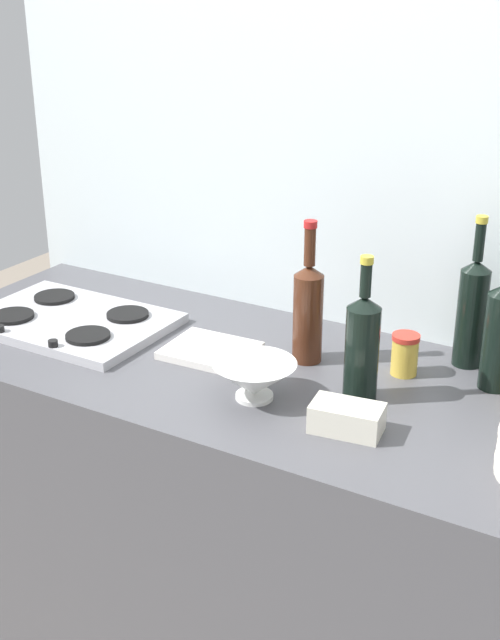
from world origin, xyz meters
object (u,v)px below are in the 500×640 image
object	(u,v)px
condiment_jar_rear	(405,354)
wine_bottle_mid_right	(472,310)
wine_bottle_leftmost	(308,309)
mixing_bowl	(254,379)
butter_dish	(347,418)
wine_bottle_rightmost	(500,334)
wine_bottle_mid_left	(362,346)
stovetop_hob	(71,321)
cutting_board	(210,351)

from	to	relation	value
condiment_jar_rear	wine_bottle_mid_right	bearing A→B (deg)	48.45
condiment_jar_rear	wine_bottle_leftmost	bearing A→B (deg)	-168.52
mixing_bowl	butter_dish	bearing A→B (deg)	-6.93
mixing_bowl	wine_bottle_rightmost	bearing A→B (deg)	35.67
wine_bottle_mid_left	butter_dish	size ratio (longest dim) A/B	2.27
stovetop_hob	butter_dish	world-z (taller)	butter_dish
wine_bottle_mid_left	wine_bottle_rightmost	bearing A→B (deg)	39.71
mixing_bowl	wine_bottle_mid_right	bearing A→B (deg)	48.99
stovetop_hob	wine_bottle_mid_right	distance (m)	1.02
wine_bottle_leftmost	stovetop_hob	bearing A→B (deg)	-168.97
wine_bottle_mid_right	butter_dish	world-z (taller)	wine_bottle_mid_right
wine_bottle_rightmost	stovetop_hob	bearing A→B (deg)	-168.97
wine_bottle_mid_right	butter_dish	distance (m)	0.46
stovetop_hob	cutting_board	size ratio (longest dim) A/B	2.44
stovetop_hob	wine_bottle_mid_left	distance (m)	0.83
wine_bottle_mid_left	butter_dish	bearing A→B (deg)	-77.05
wine_bottle_mid_left	butter_dish	xyz separation A→B (m)	(0.03, -0.14, -0.10)
wine_bottle_mid_right	mixing_bowl	distance (m)	0.54
stovetop_hob	butter_dish	bearing A→B (deg)	-9.10
condiment_jar_rear	wine_bottle_mid_left	bearing A→B (deg)	-104.23
wine_bottle_leftmost	mixing_bowl	world-z (taller)	wine_bottle_leftmost
mixing_bowl	condiment_jar_rear	xyz separation A→B (m)	(0.24, 0.28, 0.00)
wine_bottle_leftmost	cutting_board	xyz separation A→B (m)	(-0.22, -0.09, -0.12)
stovetop_hob	wine_bottle_leftmost	size ratio (longest dim) A/B	1.47
wine_bottle_rightmost	mixing_bowl	bearing A→B (deg)	-144.33
stovetop_hob	cutting_board	world-z (taller)	stovetop_hob
wine_bottle_rightmost	condiment_jar_rear	size ratio (longest dim) A/B	3.46
wine_bottle_mid_right	cutting_board	bearing A→B (deg)	-155.02
wine_bottle_leftmost	wine_bottle_rightmost	size ratio (longest dim) A/B	1.02
stovetop_hob	mixing_bowl	xyz separation A→B (m)	(0.62, -0.11, 0.03)
wine_bottle_mid_left	cutting_board	world-z (taller)	wine_bottle_mid_left
condiment_jar_rear	cutting_board	bearing A→B (deg)	-163.23
wine_bottle_leftmost	mixing_bowl	bearing A→B (deg)	-92.98
wine_bottle_mid_left	condiment_jar_rear	bearing A→B (deg)	75.77
wine_bottle_mid_left	wine_bottle_rightmost	size ratio (longest dim) A/B	0.96
wine_bottle_mid_right	wine_bottle_rightmost	world-z (taller)	wine_bottle_mid_right
wine_bottle_mid_left	condiment_jar_rear	size ratio (longest dim) A/B	3.32
wine_bottle_mid_right	mixing_bowl	xyz separation A→B (m)	(-0.35, -0.40, -0.09)
wine_bottle_rightmost	condiment_jar_rear	xyz separation A→B (m)	(-0.20, -0.04, -0.08)
mixing_bowl	wine_bottle_mid_left	bearing A→B (deg)	30.15
condiment_jar_rear	stovetop_hob	bearing A→B (deg)	-168.85
wine_bottle_leftmost	wine_bottle_mid_right	bearing A→B (deg)	26.83
wine_bottle_leftmost	wine_bottle_mid_left	bearing A→B (deg)	-32.01
butter_dish	wine_bottle_rightmost	bearing A→B (deg)	58.84
wine_bottle_leftmost	wine_bottle_mid_left	world-z (taller)	wine_bottle_leftmost
stovetop_hob	butter_dish	distance (m)	0.86
wine_bottle_rightmost	mixing_bowl	world-z (taller)	wine_bottle_rightmost
wine_bottle_mid_right	wine_bottle_rightmost	distance (m)	0.12
wine_bottle_mid_right	condiment_jar_rear	size ratio (longest dim) A/B	3.68
stovetop_hob	mixing_bowl	world-z (taller)	mixing_bowl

